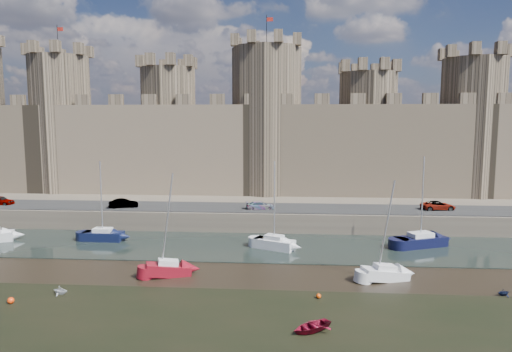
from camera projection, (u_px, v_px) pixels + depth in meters
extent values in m
cube|color=black|center=(237.00, 246.00, 51.17)|extent=(160.00, 12.00, 0.08)
cube|color=#4C443A|center=(259.00, 189.00, 86.67)|extent=(160.00, 60.00, 2.50)
cube|color=black|center=(246.00, 208.00, 60.77)|extent=(160.00, 7.00, 0.10)
cube|color=#42382B|center=(254.00, 149.00, 73.80)|extent=(100.00, 9.00, 14.00)
cylinder|color=#42382B|center=(62.00, 124.00, 75.65)|extent=(10.00, 10.00, 22.00)
cylinder|color=black|center=(58.00, 41.00, 74.03)|extent=(0.10, 0.10, 5.00)
cube|color=maroon|center=(60.00, 29.00, 73.78)|extent=(1.00, 0.03, 0.60)
cylinder|color=#42382B|center=(169.00, 130.00, 74.46)|extent=(9.00, 9.00, 20.00)
cylinder|color=#42382B|center=(266.00, 121.00, 73.11)|extent=(11.00, 11.00, 23.00)
cylinder|color=black|center=(267.00, 31.00, 71.43)|extent=(0.10, 0.10, 5.00)
cube|color=maroon|center=(270.00, 19.00, 71.18)|extent=(1.00, 0.03, 0.60)
cylinder|color=#42382B|center=(367.00, 134.00, 72.19)|extent=(9.00, 9.00, 19.00)
cylinder|color=#42382B|center=(472.00, 128.00, 70.90)|extent=(10.00, 10.00, 21.00)
imported|color=gray|center=(0.00, 200.00, 62.79)|extent=(3.87, 1.82, 1.28)
imported|color=gray|center=(124.00, 203.00, 60.56)|extent=(4.00, 2.42, 1.25)
imported|color=gray|center=(260.00, 205.00, 59.64)|extent=(3.92, 2.23, 1.07)
imported|color=gray|center=(438.00, 206.00, 59.10)|extent=(4.58, 2.62, 1.20)
cube|color=black|center=(103.00, 236.00, 53.48)|extent=(4.71, 1.93, 1.02)
cube|color=silver|center=(103.00, 230.00, 53.40)|extent=(2.10, 1.32, 0.46)
cylinder|color=silver|center=(101.00, 197.00, 52.92)|extent=(0.14, 0.14, 8.33)
cube|color=silver|center=(274.00, 244.00, 49.99)|extent=(4.80, 3.42, 1.05)
cube|color=silver|center=(274.00, 237.00, 49.90)|extent=(2.32, 1.93, 0.48)
cylinder|color=silver|center=(274.00, 201.00, 49.41)|extent=(0.14, 0.14, 8.62)
cube|color=black|center=(420.00, 242.00, 50.93)|extent=(6.17, 4.25, 1.10)
cube|color=silver|center=(421.00, 235.00, 50.83)|extent=(2.96, 2.42, 0.50)
cylinder|color=silver|center=(422.00, 197.00, 50.32)|extent=(0.14, 0.14, 8.99)
cube|color=maroon|center=(168.00, 270.00, 41.47)|extent=(4.34, 2.84, 1.03)
cube|color=silver|center=(168.00, 262.00, 41.38)|extent=(2.06, 1.64, 0.47)
cylinder|color=silver|center=(167.00, 219.00, 40.91)|extent=(0.14, 0.14, 8.42)
cube|color=silver|center=(385.00, 275.00, 40.36)|extent=(4.45, 2.80, 0.98)
cube|color=silver|center=(385.00, 267.00, 40.28)|extent=(2.10, 1.64, 0.44)
cylinder|color=silver|center=(387.00, 225.00, 39.82)|extent=(0.14, 0.14, 7.99)
imported|color=silver|center=(60.00, 290.00, 37.03)|extent=(1.56, 1.42, 0.71)
imported|color=maroon|center=(311.00, 327.00, 30.51)|extent=(3.36, 3.09, 0.57)
imported|color=#0E1633|center=(504.00, 292.00, 36.76)|extent=(1.34, 1.24, 0.58)
sphere|color=#FF3C0B|center=(11.00, 300.00, 35.16)|extent=(0.51, 0.51, 0.51)
sphere|color=#ED490A|center=(319.00, 296.00, 36.21)|extent=(0.40, 0.40, 0.40)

